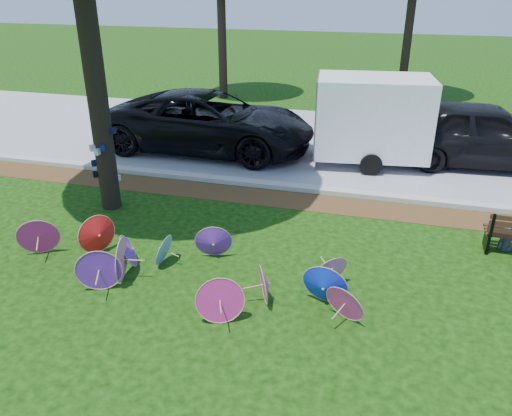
% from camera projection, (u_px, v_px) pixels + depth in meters
% --- Properties ---
extents(ground, '(90.00, 90.00, 0.00)m').
position_uv_depth(ground, '(195.00, 303.00, 8.30)').
color(ground, black).
rests_on(ground, ground).
extents(mulch_strip, '(90.00, 1.00, 0.01)m').
position_uv_depth(mulch_strip, '(263.00, 197.00, 12.23)').
color(mulch_strip, '#472D16').
rests_on(mulch_strip, ground).
extents(curb, '(90.00, 0.30, 0.12)m').
position_uv_depth(curb, '(270.00, 185.00, 12.82)').
color(curb, '#B7B5AD').
rests_on(curb, ground).
extents(street, '(90.00, 8.00, 0.01)m').
position_uv_depth(street, '(300.00, 140.00, 16.47)').
color(street, gray).
rests_on(street, ground).
extents(parasol_pile, '(6.74, 2.21, 0.81)m').
position_uv_depth(parasol_pile, '(178.00, 263.00, 8.73)').
color(parasol_pile, purple).
rests_on(parasol_pile, ground).
extents(black_van, '(6.44, 3.05, 1.78)m').
position_uv_depth(black_van, '(209.00, 122.00, 15.20)').
color(black_van, black).
rests_on(black_van, ground).
extents(dark_pickup, '(5.48, 2.52, 1.82)m').
position_uv_depth(dark_pickup, '(483.00, 134.00, 13.95)').
color(dark_pickup, black).
rests_on(dark_pickup, ground).
extents(cargo_trailer, '(3.30, 2.31, 2.76)m').
position_uv_depth(cargo_trailer, '(373.00, 116.00, 13.90)').
color(cargo_trailer, white).
rests_on(cargo_trailer, ground).
extents(person_left, '(0.38, 0.26, 1.01)m').
position_uv_depth(person_left, '(510.00, 227.00, 9.68)').
color(person_left, '#3A3B4F').
rests_on(person_left, ground).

